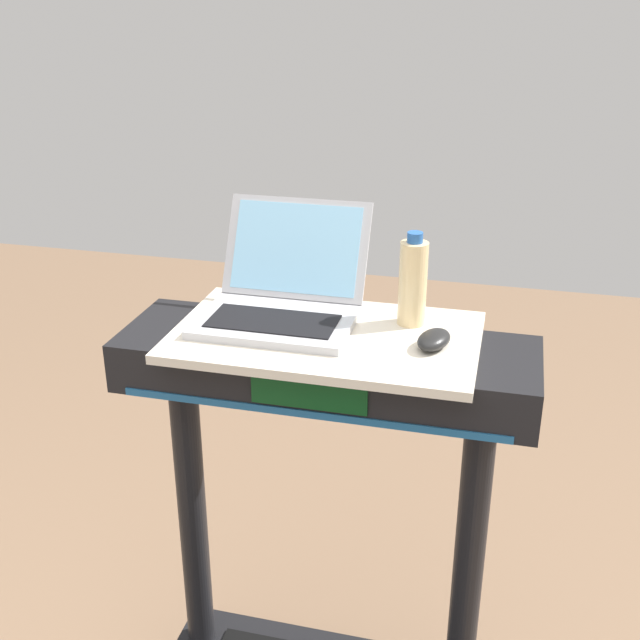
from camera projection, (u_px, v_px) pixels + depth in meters
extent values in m
cylinder|color=black|center=(192.00, 514.00, 1.96)|extent=(0.07, 0.07, 0.80)
cylinder|color=black|center=(469.00, 559.00, 1.81)|extent=(0.07, 0.07, 0.80)
cube|color=black|center=(326.00, 364.00, 1.70)|extent=(0.90, 0.28, 0.11)
cube|color=#0C3F19|center=(309.00, 395.00, 1.58)|extent=(0.24, 0.01, 0.06)
cube|color=#1E598C|center=(309.00, 415.00, 1.59)|extent=(0.81, 0.00, 0.02)
cube|color=beige|center=(326.00, 337.00, 1.68)|extent=(0.65, 0.39, 0.02)
cube|color=#B7B7BC|center=(276.00, 322.00, 1.70)|extent=(0.33, 0.23, 0.02)
cube|color=black|center=(273.00, 321.00, 1.68)|extent=(0.27, 0.13, 0.00)
cube|color=#B7B7BC|center=(296.00, 248.00, 1.81)|extent=(0.33, 0.12, 0.21)
cube|color=#8CCCF2|center=(296.00, 248.00, 1.80)|extent=(0.29, 0.10, 0.18)
ellipsoid|color=black|center=(434.00, 340.00, 1.60)|extent=(0.09, 0.11, 0.03)
cylinder|color=beige|center=(413.00, 284.00, 1.68)|extent=(0.06, 0.06, 0.18)
cylinder|color=#2659A5|center=(415.00, 237.00, 1.64)|extent=(0.03, 0.03, 0.02)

